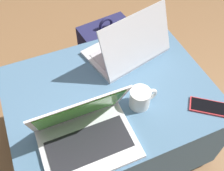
{
  "coord_description": "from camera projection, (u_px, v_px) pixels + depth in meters",
  "views": [
    {
      "loc": [
        -0.26,
        -0.63,
        1.36
      ],
      "look_at": [
        -0.0,
        -0.03,
        0.55
      ],
      "focal_mm": 42.0,
      "sensor_mm": 36.0,
      "label": 1
    }
  ],
  "objects": [
    {
      "name": "laptop_far",
      "position": [
        129.0,
        47.0,
        1.22
      ],
      "size": [
        0.41,
        0.32,
        0.24
      ],
      "rotation": [
        0.0,
        0.0,
        3.38
      ],
      "color": "silver",
      "rests_on": "ottoman"
    },
    {
      "name": "ground_plane",
      "position": [
        111.0,
        141.0,
        1.49
      ],
      "size": [
        14.0,
        14.0,
        0.0
      ],
      "primitive_type": "plane",
      "color": "olive"
    },
    {
      "name": "laptop_near",
      "position": [
        85.0,
        133.0,
        0.95
      ],
      "size": [
        0.35,
        0.26,
        0.25
      ],
      "rotation": [
        0.0,
        0.0,
        0.0
      ],
      "color": "silver",
      "rests_on": "ottoman"
    },
    {
      "name": "coffee_mug",
      "position": [
        141.0,
        98.0,
        1.05
      ],
      "size": [
        0.12,
        0.09,
        0.09
      ],
      "color": "white",
      "rests_on": "ottoman"
    },
    {
      "name": "backpack",
      "position": [
        106.0,
        54.0,
        1.64
      ],
      "size": [
        0.32,
        0.25,
        0.49
      ],
      "rotation": [
        0.0,
        0.0,
        3.27
      ],
      "color": "#23234C",
      "rests_on": "ground_plane"
    },
    {
      "name": "ottoman",
      "position": [
        110.0,
        120.0,
        1.31
      ],
      "size": [
        0.88,
        0.67,
        0.47
      ],
      "color": "#2A3D4E",
      "rests_on": "ground_plane"
    },
    {
      "name": "cell_phone",
      "position": [
        208.0,
        107.0,
        1.07
      ],
      "size": [
        0.16,
        0.14,
        0.01
      ],
      "rotation": [
        0.0,
        0.0,
        4.07
      ],
      "color": "red",
      "rests_on": "ottoman"
    }
  ]
}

